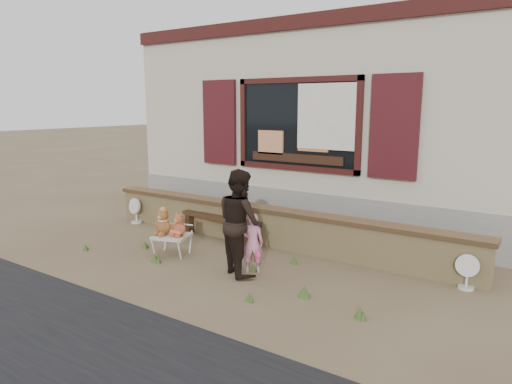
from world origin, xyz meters
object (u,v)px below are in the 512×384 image
Objects in this scene: folding_chair at (172,237)px; adult at (240,222)px; teddy_bear_left at (164,221)px; bench at (221,222)px; child at (252,243)px; teddy_bear_right at (179,224)px.

adult is (1.40, -0.05, 0.46)m from folding_chair.
teddy_bear_left reaches higher than folding_chair.
child is (1.42, -1.07, 0.13)m from bench.
teddy_bear_left is at bearing -180.00° from teddy_bear_right.
teddy_bear_right is (0.13, 0.04, 0.22)m from folding_chair.
adult is at bearing 8.22° from child.
child is 0.58× the size of adult.
folding_chair is 0.74× the size of child.
child is at bearing -16.37° from teddy_bear_right.
bench is at bearing 73.39° from teddy_bear_right.
teddy_bear_right is 0.43× the size of child.
child is at bearing -31.01° from bench.
teddy_bear_left is at bearing 30.63° from adult.
bench is 2.61× the size of folding_chair.
teddy_bear_left is (-0.13, -0.04, 0.25)m from folding_chair.
bench is at bearing -69.34° from child.
bench reaches higher than folding_chair.
teddy_bear_right reaches higher than bench.
teddy_bear_right is 0.25× the size of adult.
adult is (1.27, -0.09, 0.24)m from teddy_bear_right.
teddy_bear_left is (-0.25, -1.18, 0.23)m from bench.
folding_chair is 1.51× the size of teddy_bear_left.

